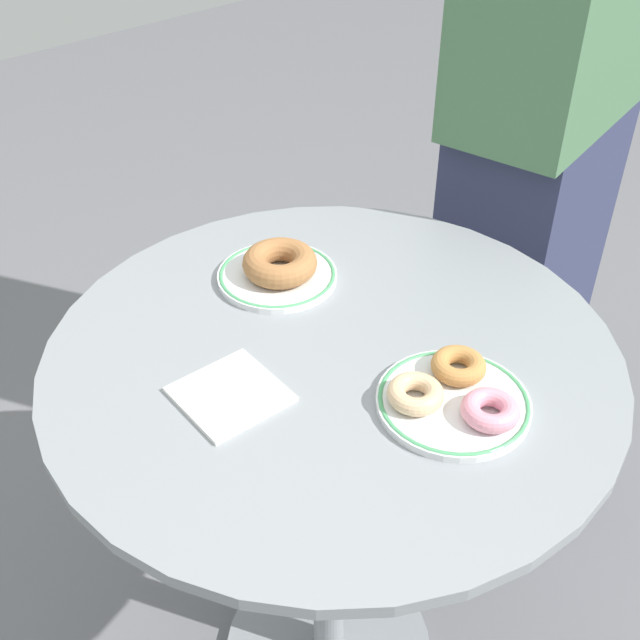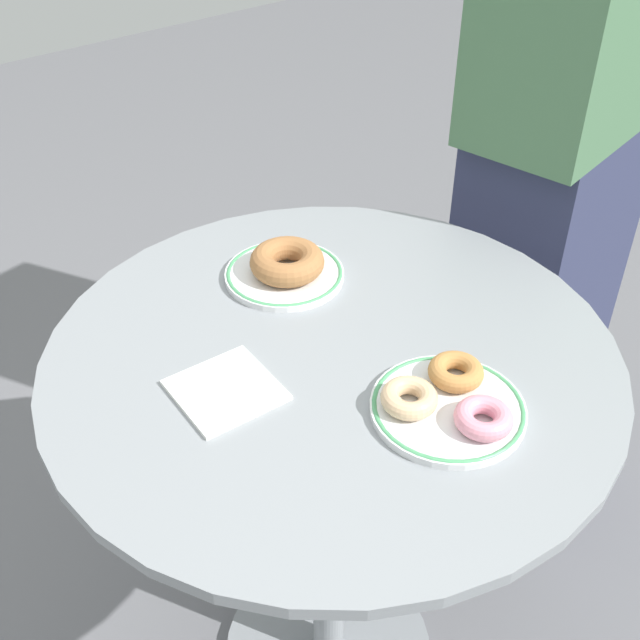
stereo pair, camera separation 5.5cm
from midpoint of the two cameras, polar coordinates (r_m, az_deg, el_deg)
The scene contains 9 objects.
cafe_table at distance 1.22m, azimuth -0.54°, elevation -10.18°, with size 0.78×0.78×0.76m.
plate_left at distance 1.20m, azimuth -4.40°, elevation 3.18°, with size 0.18×0.18×0.01m.
plate_right at distance 0.99m, azimuth 7.96°, elevation -5.88°, with size 0.19×0.19×0.01m.
donut_cinnamon at distance 1.19m, azimuth -4.23°, elevation 4.09°, with size 0.11×0.11×0.04m, color #A36B3D.
donut_pink_frosted at distance 0.96m, azimuth 10.51°, elevation -6.41°, with size 0.07×0.07×0.02m, color pink.
donut_old_fashioned at distance 1.02m, azimuth 8.37°, elevation -3.30°, with size 0.07×0.07×0.02m, color #BC7F42.
donut_glazed at distance 0.97m, azimuth 5.18°, elevation -5.36°, with size 0.07×0.07×0.02m, color #E0B789.
paper_napkin at distance 1.01m, azimuth -8.02°, elevation -5.33°, with size 0.12×0.12×0.01m, color white.
person_figure at distance 1.53m, azimuth 14.56°, elevation 12.01°, with size 0.30×0.47×1.65m.
Camera 1 is at (0.60, -0.56, 1.44)m, focal length 44.62 mm.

